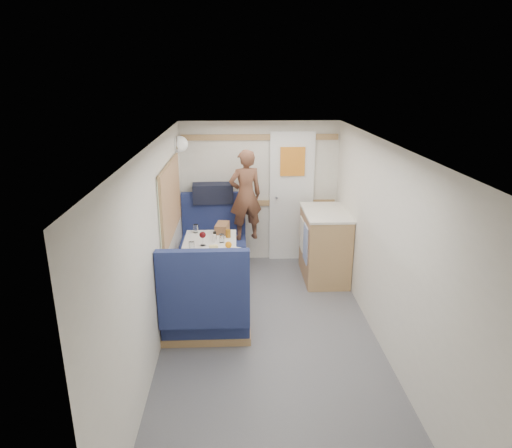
{
  "coord_description": "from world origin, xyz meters",
  "views": [
    {
      "loc": [
        -0.32,
        -4.02,
        2.6
      ],
      "look_at": [
        -0.11,
        0.9,
        0.98
      ],
      "focal_mm": 32.0,
      "sensor_mm": 36.0,
      "label": 1
    }
  ],
  "objects_px": {
    "bread_loaf": "(222,228)",
    "pepper_grinder": "(215,236)",
    "dome_light": "(180,144)",
    "beer_glass": "(228,234)",
    "person": "(246,195)",
    "galley_counter": "(324,244)",
    "duffel_bag": "(213,193)",
    "bench_far": "(214,249)",
    "tumbler_mid": "(196,228)",
    "salt_grinder": "(214,238)",
    "dinette_table": "(210,255)",
    "tumbler_left": "(192,246)",
    "orange_fruit": "(228,245)",
    "tumbler_right": "(222,238)",
    "bench_near": "(206,311)",
    "wine_glass": "(203,235)",
    "tray": "(227,252)",
    "cheese_block": "(214,247)"
  },
  "relations": [
    {
      "from": "orange_fruit",
      "to": "tumbler_right",
      "type": "bearing_deg",
      "value": 109.61
    },
    {
      "from": "dinette_table",
      "to": "duffel_bag",
      "type": "bearing_deg",
      "value": 90.35
    },
    {
      "from": "dinette_table",
      "to": "bread_loaf",
      "type": "bearing_deg",
      "value": 69.89
    },
    {
      "from": "wine_glass",
      "to": "tumbler_mid",
      "type": "bearing_deg",
      "value": 104.49
    },
    {
      "from": "tray",
      "to": "dome_light",
      "type": "bearing_deg",
      "value": 116.95
    },
    {
      "from": "galley_counter",
      "to": "orange_fruit",
      "type": "relative_size",
      "value": 12.34
    },
    {
      "from": "duffel_bag",
      "to": "tumbler_mid",
      "type": "relative_size",
      "value": 5.41
    },
    {
      "from": "orange_fruit",
      "to": "pepper_grinder",
      "type": "relative_size",
      "value": 0.74
    },
    {
      "from": "bench_far",
      "to": "tray",
      "type": "xyz_separation_m",
      "value": [
        0.21,
        -1.19,
        0.43
      ]
    },
    {
      "from": "cheese_block",
      "to": "beer_glass",
      "type": "height_order",
      "value": "beer_glass"
    },
    {
      "from": "person",
      "to": "dome_light",
      "type": "bearing_deg",
      "value": -14.09
    },
    {
      "from": "tumbler_right",
      "to": "galley_counter",
      "type": "bearing_deg",
      "value": 22.28
    },
    {
      "from": "tumbler_mid",
      "to": "beer_glass",
      "type": "relative_size",
      "value": 1.06
    },
    {
      "from": "tray",
      "to": "beer_glass",
      "type": "relative_size",
      "value": 3.41
    },
    {
      "from": "duffel_bag",
      "to": "pepper_grinder",
      "type": "height_order",
      "value": "duffel_bag"
    },
    {
      "from": "bench_far",
      "to": "pepper_grinder",
      "type": "relative_size",
      "value": 10.41
    },
    {
      "from": "dinette_table",
      "to": "salt_grinder",
      "type": "relative_size",
      "value": 10.0
    },
    {
      "from": "bench_far",
      "to": "salt_grinder",
      "type": "distance_m",
      "value": 0.97
    },
    {
      "from": "tray",
      "to": "orange_fruit",
      "type": "xyz_separation_m",
      "value": [
        0.02,
        0.1,
        0.05
      ]
    },
    {
      "from": "orange_fruit",
      "to": "wine_glass",
      "type": "xyz_separation_m",
      "value": [
        -0.3,
        0.13,
        0.07
      ]
    },
    {
      "from": "cheese_block",
      "to": "dinette_table",
      "type": "bearing_deg",
      "value": 104.63
    },
    {
      "from": "dinette_table",
      "to": "beer_glass",
      "type": "xyz_separation_m",
      "value": [
        0.21,
        0.18,
        0.2
      ]
    },
    {
      "from": "bench_far",
      "to": "person",
      "type": "xyz_separation_m",
      "value": [
        0.44,
        0.01,
        0.76
      ]
    },
    {
      "from": "person",
      "to": "tumbler_mid",
      "type": "distance_m",
      "value": 0.85
    },
    {
      "from": "dome_light",
      "to": "wine_glass",
      "type": "height_order",
      "value": "dome_light"
    },
    {
      "from": "galley_counter",
      "to": "tray",
      "type": "relative_size",
      "value": 2.82
    },
    {
      "from": "tumbler_mid",
      "to": "beer_glass",
      "type": "bearing_deg",
      "value": -26.23
    },
    {
      "from": "dome_light",
      "to": "beer_glass",
      "type": "distance_m",
      "value": 1.34
    },
    {
      "from": "salt_grinder",
      "to": "cheese_block",
      "type": "bearing_deg",
      "value": -89.3
    },
    {
      "from": "tumbler_left",
      "to": "tumbler_right",
      "type": "height_order",
      "value": "tumbler_left"
    },
    {
      "from": "bench_far",
      "to": "salt_grinder",
      "type": "xyz_separation_m",
      "value": [
        0.06,
        -0.85,
        0.47
      ]
    },
    {
      "from": "galley_counter",
      "to": "tumbler_right",
      "type": "xyz_separation_m",
      "value": [
        -1.33,
        -0.54,
        0.3
      ]
    },
    {
      "from": "person",
      "to": "beer_glass",
      "type": "relative_size",
      "value": 12.77
    },
    {
      "from": "cheese_block",
      "to": "salt_grinder",
      "type": "relative_size",
      "value": 1.01
    },
    {
      "from": "cheese_block",
      "to": "tumbler_mid",
      "type": "bearing_deg",
      "value": 112.57
    },
    {
      "from": "dome_light",
      "to": "wine_glass",
      "type": "bearing_deg",
      "value": -71.23
    },
    {
      "from": "bread_loaf",
      "to": "pepper_grinder",
      "type": "bearing_deg",
      "value": -106.48
    },
    {
      "from": "dinette_table",
      "to": "tumbler_right",
      "type": "relative_size",
      "value": 9.26
    },
    {
      "from": "dome_light",
      "to": "beer_glass",
      "type": "relative_size",
      "value": 2.09
    },
    {
      "from": "dinette_table",
      "to": "person",
      "type": "xyz_separation_m",
      "value": [
        0.44,
        0.87,
        0.5
      ]
    },
    {
      "from": "bench_near",
      "to": "salt_grinder",
      "type": "relative_size",
      "value": 11.41
    },
    {
      "from": "bench_near",
      "to": "tumbler_left",
      "type": "height_order",
      "value": "bench_near"
    },
    {
      "from": "orange_fruit",
      "to": "bench_near",
      "type": "bearing_deg",
      "value": -109.37
    },
    {
      "from": "bench_near",
      "to": "tumbler_mid",
      "type": "height_order",
      "value": "bench_near"
    },
    {
      "from": "tumbler_mid",
      "to": "duffel_bag",
      "type": "bearing_deg",
      "value": 76.14
    },
    {
      "from": "galley_counter",
      "to": "duffel_bag",
      "type": "distance_m",
      "value": 1.68
    },
    {
      "from": "dome_light",
      "to": "tumbler_mid",
      "type": "bearing_deg",
      "value": -67.24
    },
    {
      "from": "dome_light",
      "to": "pepper_grinder",
      "type": "xyz_separation_m",
      "value": [
        0.45,
        -0.75,
        -0.98
      ]
    },
    {
      "from": "dinette_table",
      "to": "tumbler_left",
      "type": "xyz_separation_m",
      "value": [
        -0.18,
        -0.26,
        0.21
      ]
    },
    {
      "from": "person",
      "to": "salt_grinder",
      "type": "xyz_separation_m",
      "value": [
        -0.38,
        -0.85,
        -0.3
      ]
    }
  ]
}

